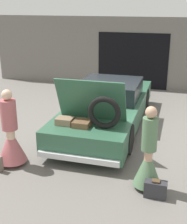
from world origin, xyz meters
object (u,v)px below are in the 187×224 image
at_px(person_right, 148,160).
at_px(suitcase_beside_right_person, 155,189).
at_px(car, 108,107).
at_px(person_left, 11,139).

relative_size(person_right, suitcase_beside_right_person, 4.02).
bearing_deg(suitcase_beside_right_person, car, 117.63).
distance_m(car, suitcase_beside_right_person, 3.56).
relative_size(car, suitcase_beside_right_person, 13.01).
bearing_deg(person_right, person_left, 77.93).
xyz_separation_m(person_right, suitcase_beside_right_person, (0.19, -0.26, -0.43)).
height_order(person_left, person_right, person_left).
bearing_deg(car, person_right, -63.16).
relative_size(person_left, suitcase_beside_right_person, 4.13).
xyz_separation_m(car, person_left, (-1.46, -2.73, 0.03)).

